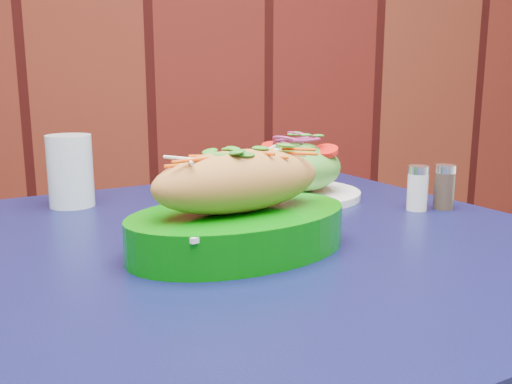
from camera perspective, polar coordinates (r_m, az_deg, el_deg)
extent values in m
cube|color=black|center=(0.75, -0.53, -5.50)|extent=(1.01, 1.01, 0.03)
cylinder|color=black|center=(1.32, 5.28, -15.25)|extent=(0.04, 0.04, 0.72)
cube|color=white|center=(0.68, -1.69, -2.21)|extent=(0.24, 0.21, 0.01)
ellipsoid|color=#CA8240|center=(0.67, -1.71, 1.11)|extent=(0.24, 0.17, 0.07)
cylinder|color=white|center=(0.98, 4.11, -0.18)|extent=(0.22, 0.22, 0.01)
ellipsoid|color=#4C992D|center=(0.97, 4.15, 2.50)|extent=(0.15, 0.15, 0.08)
cylinder|color=red|center=(0.95, 6.94, 4.39)|extent=(0.04, 0.04, 0.01)
cylinder|color=red|center=(0.98, 1.80, 4.75)|extent=(0.04, 0.04, 0.01)
cylinder|color=red|center=(1.01, 3.53, 4.89)|extent=(0.04, 0.04, 0.01)
torus|color=#97205D|center=(0.96, 4.19, 5.17)|extent=(0.05, 0.05, 0.00)
torus|color=#97205D|center=(0.96, 4.19, 5.41)|extent=(0.05, 0.05, 0.00)
torus|color=#97205D|center=(0.96, 4.20, 5.64)|extent=(0.05, 0.05, 0.00)
torus|color=#97205D|center=(0.96, 4.20, 5.88)|extent=(0.05, 0.05, 0.00)
cylinder|color=silver|center=(0.95, -18.07, 2.02)|extent=(0.07, 0.07, 0.11)
cylinder|color=white|center=(0.92, 15.84, 0.01)|extent=(0.03, 0.03, 0.06)
cylinder|color=silver|center=(0.91, 15.96, 2.15)|extent=(0.03, 0.03, 0.01)
cylinder|color=#3F3326|center=(0.94, 18.30, 0.12)|extent=(0.03, 0.03, 0.06)
cylinder|color=silver|center=(0.93, 18.43, 2.21)|extent=(0.03, 0.03, 0.01)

